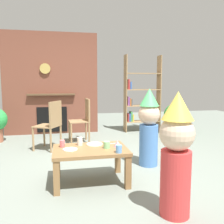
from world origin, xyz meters
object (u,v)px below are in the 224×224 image
Objects in this scene: birthday_cake_slice at (117,144)px; potted_plant_tall at (176,116)px; paper_cup_center at (80,141)px; child_with_cone_hat at (176,151)px; paper_plate_front at (70,149)px; coffee_table at (90,154)px; child_in_pink at (149,125)px; dining_chair_middle at (83,118)px; bookshelf at (139,97)px; paper_cup_far_left at (107,145)px; paper_cup_near_right at (62,144)px; paper_cup_near_left at (119,149)px; dining_chair_left at (51,122)px; paper_plate_rear at (95,144)px.

potted_plant_tall is (2.01, 2.42, -0.06)m from birthday_cake_slice.
child_with_cone_hat reaches higher than paper_cup_center.
potted_plant_tall is (2.60, 2.44, -0.02)m from paper_plate_front.
coffee_table is 1.16m from child_with_cone_hat.
child_in_pink is 1.28× the size of dining_chair_middle.
paper_cup_far_left is at bearing -115.10° from bookshelf.
paper_cup_near_right is at bearing -11.88° from child_in_pink.
birthday_cake_slice is at bearing -113.03° from bookshelf.
dining_chair_middle reaches higher than birthday_cake_slice.
paper_cup_center reaches higher than paper_cup_near_right.
paper_cup_near_left is 0.12× the size of potted_plant_tall.
bookshelf is at bearing -119.81° from dining_chair_left.
dining_chair_left is (-0.53, 1.61, 0.15)m from coffee_table.
potted_plant_tall is (0.77, -0.48, -0.43)m from bookshelf.
paper_cup_near_left is (0.30, -0.25, 0.12)m from coffee_table.
paper_plate_front is 0.37m from paper_plate_rear.
child_in_pink is (0.63, 0.71, 0.13)m from paper_cup_near_left.
paper_cup_near_right is at bearing -124.61° from bookshelf.
potted_plant_tall is at bearing 40.46° from paper_cup_near_right.
paper_plate_rear is at bearing 141.26° from dining_chair_left.
paper_plate_rear is at bearing 120.72° from paper_cup_far_left.
dining_chair_middle is (-0.10, 2.12, 0.03)m from paper_cup_far_left.
child_with_cone_hat reaches higher than paper_plate_rear.
child_with_cone_hat is (0.35, -0.91, 0.14)m from birthday_cake_slice.
dining_chair_middle is at bearing 77.43° from paper_cup_near_right.
bookshelf is 1.65× the size of child_in_pink.
paper_cup_center is 1.49m from dining_chair_left.
paper_cup_near_right is at bearing 125.84° from dining_chair_left.
child_in_pink reaches higher than paper_plate_rear.
paper_plate_front is at bearing -136.79° from potted_plant_tall.
birthday_cake_slice is at bearing 80.67° from paper_cup_near_left.
paper_plate_rear is at bearing -7.65° from child_in_pink.
paper_plate_front reaches higher than coffee_table.
bookshelf is 2.11× the size of dining_chair_middle.
birthday_cake_slice is 0.11× the size of dining_chair_left.
dining_chair_middle is (-0.83, 1.62, -0.10)m from child_in_pink.
paper_plate_front is (-1.82, -2.92, -0.41)m from bookshelf.
child_in_pink is at bearing 170.17° from dining_chair_left.
paper_plate_rear is 3.20m from potted_plant_tall.
child_with_cone_hat is 3.04m from dining_chair_middle.
bookshelf is 9.30× the size of paper_plate_rear.
paper_plate_front is at bearing -178.46° from birthday_cake_slice.
dining_chair_middle reaches higher than paper_cup_far_left.
dining_chair_left is 2.99m from potted_plant_tall.
paper_cup_near_left is 0.44× the size of paper_plate_rear.
bookshelf is at bearing 66.97° from birthday_cake_slice.
potted_plant_tall is at bearing -63.87° from child_with_cone_hat.
paper_plate_rear is 0.91m from child_in_pink.
coffee_table is 1.06m from child_in_pink.
paper_cup_near_right is (-1.92, -2.78, -0.38)m from bookshelf.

